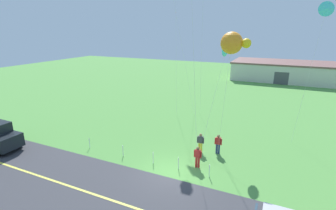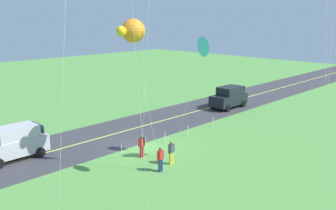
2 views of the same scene
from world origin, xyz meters
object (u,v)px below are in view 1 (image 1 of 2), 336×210
(person_adult_companion, at_px, (198,156))
(kite_red_low, at_px, (226,50))
(kite_yellow_high, at_px, (233,43))
(kite_cyan_top, at_px, (326,9))
(person_adult_near, at_px, (200,142))
(person_child_watcher, at_px, (218,144))
(warehouse_distant, at_px, (282,71))

(person_adult_companion, bearing_deg, kite_red_low, 91.37)
(kite_yellow_high, distance_m, kite_cyan_top, 8.67)
(kite_yellow_high, bearing_deg, person_adult_near, 152.84)
(person_child_watcher, relative_size, warehouse_distant, 0.09)
(kite_yellow_high, xyz_separation_m, warehouse_distant, (3.06, 36.81, -6.88))
(person_adult_near, height_order, kite_cyan_top, kite_cyan_top)
(kite_red_low, bearing_deg, warehouse_distant, 82.43)
(person_child_watcher, height_order, kite_cyan_top, kite_cyan_top)
(person_adult_companion, height_order, person_child_watcher, same)
(person_adult_near, xyz_separation_m, kite_cyan_top, (7.65, 5.22, 10.02))
(person_adult_near, relative_size, kite_yellow_high, 0.17)
(warehouse_distant, bearing_deg, kite_yellow_high, -94.76)
(person_adult_companion, xyz_separation_m, kite_yellow_high, (1.64, 1.20, 7.77))
(person_child_watcher, xyz_separation_m, kite_cyan_top, (6.31, 4.88, 10.02))
(person_adult_near, height_order, person_child_watcher, same)
(person_adult_companion, distance_m, kite_red_low, 8.84)
(kite_red_low, xyz_separation_m, warehouse_distant, (4.33, 32.60, -6.10))
(person_child_watcher, bearing_deg, kite_cyan_top, -107.58)
(person_adult_near, distance_m, kite_yellow_high, 8.15)
(kite_cyan_top, xyz_separation_m, warehouse_distant, (-2.42, 30.48, -9.13))
(person_adult_near, bearing_deg, person_adult_companion, 48.38)
(person_adult_near, height_order, person_adult_companion, same)
(kite_red_low, height_order, kite_cyan_top, kite_cyan_top)
(person_adult_near, xyz_separation_m, person_child_watcher, (1.34, 0.34, 0.00))
(kite_yellow_high, height_order, kite_cyan_top, kite_cyan_top)
(kite_red_low, distance_m, kite_cyan_top, 7.69)
(person_adult_near, relative_size, person_child_watcher, 1.00)
(kite_red_low, relative_size, warehouse_distant, 0.46)
(kite_red_low, bearing_deg, kite_yellow_high, -73.27)
(kite_cyan_top, distance_m, warehouse_distant, 31.90)
(person_adult_near, height_order, kite_red_low, kite_red_low)
(person_adult_companion, height_order, warehouse_distant, warehouse_distant)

